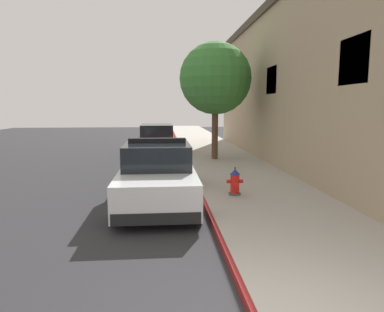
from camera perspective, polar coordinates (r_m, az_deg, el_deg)
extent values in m
cube|color=#2B2B2D|center=(13.86, -18.33, -3.14)|extent=(28.88, 60.00, 0.20)
cube|color=#ADA89E|center=(13.72, 6.82, -2.17)|extent=(3.34, 60.00, 0.14)
cube|color=maroon|center=(13.48, -0.33, -2.29)|extent=(0.08, 60.00, 0.14)
cube|color=tan|center=(15.78, 21.75, 10.17)|extent=(5.09, 22.02, 6.46)
cube|color=#473D33|center=(16.30, 22.42, 22.22)|extent=(5.33, 22.26, 0.36)
cube|color=black|center=(9.19, 24.95, 13.96)|extent=(0.06, 1.30, 1.10)
cube|color=black|center=(14.86, 12.90, 11.95)|extent=(0.06, 1.30, 1.10)
cube|color=black|center=(20.81, 7.68, 10.90)|extent=(0.06, 1.30, 1.10)
cube|color=white|center=(9.20, -5.62, -3.97)|extent=(1.84, 4.80, 0.76)
cube|color=black|center=(9.23, -5.66, 0.36)|extent=(1.64, 2.50, 0.60)
cube|color=black|center=(7.00, -5.85, -10.04)|extent=(1.76, 0.16, 0.24)
cube|color=black|center=(11.54, -5.45, -2.82)|extent=(1.76, 0.16, 0.24)
cylinder|color=black|center=(10.96, -9.99, -3.49)|extent=(0.22, 0.64, 0.64)
cylinder|color=black|center=(10.94, -0.96, -3.39)|extent=(0.22, 0.64, 0.64)
cylinder|color=black|center=(7.68, -12.27, -8.55)|extent=(0.22, 0.64, 0.64)
cylinder|color=black|center=(7.65, 0.76, -8.43)|extent=(0.22, 0.64, 0.64)
cube|color=black|center=(9.14, -5.70, 2.55)|extent=(1.48, 0.20, 0.12)
cube|color=red|center=(9.15, -7.89, 2.52)|extent=(0.44, 0.18, 0.11)
cube|color=#1E33E0|center=(9.14, -3.50, 2.58)|extent=(0.44, 0.18, 0.11)
cube|color=maroon|center=(18.57, -5.71, 2.10)|extent=(1.84, 4.80, 0.76)
cube|color=black|center=(18.66, -5.73, 4.23)|extent=(1.64, 2.50, 0.60)
cube|color=black|center=(16.27, -5.82, 0.34)|extent=(1.76, 0.16, 0.24)
cube|color=black|center=(20.92, -5.60, 2.05)|extent=(1.76, 0.16, 0.24)
cylinder|color=black|center=(20.31, -8.06, 1.83)|extent=(0.22, 0.64, 0.64)
cylinder|color=black|center=(20.29, -3.20, 1.89)|extent=(0.22, 0.64, 0.64)
cylinder|color=black|center=(16.94, -8.69, 0.60)|extent=(0.22, 0.64, 0.64)
cylinder|color=black|center=(16.91, -2.87, 0.67)|extent=(0.22, 0.64, 0.64)
cylinder|color=#4C4C51|center=(9.51, 6.97, -6.11)|extent=(0.32, 0.32, 0.06)
cylinder|color=red|center=(9.45, 6.99, -4.47)|extent=(0.24, 0.24, 0.50)
cone|color=navy|center=(9.38, 7.03, -2.56)|extent=(0.28, 0.28, 0.14)
cylinder|color=#4C4C51|center=(9.37, 7.04, -1.96)|extent=(0.05, 0.05, 0.06)
cylinder|color=red|center=(9.40, 5.98, -4.14)|extent=(0.10, 0.10, 0.10)
cylinder|color=red|center=(9.47, 8.01, -4.08)|extent=(0.10, 0.10, 0.10)
cylinder|color=red|center=(9.27, 7.22, -4.65)|extent=(0.13, 0.12, 0.13)
cylinder|color=brown|center=(15.79, 3.75, 3.99)|extent=(0.28, 0.28, 2.47)
sphere|color=#387A33|center=(15.80, 3.83, 12.51)|extent=(3.16, 3.16, 3.16)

